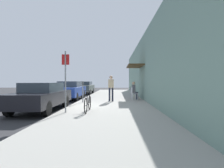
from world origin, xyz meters
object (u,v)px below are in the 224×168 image
seated_patron_0 (134,90)px  parked_car_0 (42,96)px  parked_car_1 (70,90)px  street_sign (65,77)px  pedestrian_standing (111,86)px  cafe_chair_1 (132,92)px  parked_car_2 (84,87)px  parking_meter (83,90)px  cafe_chair_0 (134,93)px  bicycle_0 (88,103)px

seated_patron_0 → parked_car_0: bearing=-138.8°
parked_car_1 → street_sign: size_ratio=1.69×
parked_car_0 → pedestrian_standing: pedestrian_standing is taller
seated_patron_0 → pedestrian_standing: pedestrian_standing is taller
parked_car_0 → street_sign: (1.50, -1.13, 0.92)m
street_sign → pedestrian_standing: 4.63m
parked_car_1 → cafe_chair_1: size_ratio=5.06×
parked_car_0 → pedestrian_standing: size_ratio=2.59×
cafe_chair_1 → street_sign: bearing=-117.9°
parked_car_1 → seated_patron_0: size_ratio=3.41×
parked_car_2 → seated_patron_0: 8.75m
parking_meter → cafe_chair_0: bearing=28.7°
parking_meter → cafe_chair_1: parking_meter is taller
parking_meter → cafe_chair_0: (3.36, 1.84, -0.26)m
bicycle_0 → cafe_chair_1: (2.50, 6.22, 0.14)m
cafe_chair_0 → pedestrian_standing: bearing=-142.3°
street_sign → bicycle_0: (0.91, 0.23, -1.16)m
parked_car_1 → cafe_chair_0: size_ratio=5.06×
street_sign → seated_patron_0: size_ratio=2.02×
parked_car_2 → street_sign: street_sign is taller
street_sign → bicycle_0: street_sign is taller
parked_car_0 → parked_car_2: 11.55m
parked_car_1 → seated_patron_0: 5.06m
parked_car_2 → seated_patron_0: (4.97, -7.21, 0.07)m
street_sign → cafe_chair_1: bearing=62.1°
parking_meter → cafe_chair_1: size_ratio=1.52×
parked_car_2 → bicycle_0: 12.69m
parking_meter → cafe_chair_0: 3.84m
parked_car_1 → street_sign: street_sign is taller
cafe_chair_1 → pedestrian_standing: size_ratio=0.51×
parking_meter → pedestrian_standing: size_ratio=0.78×
parked_car_0 → pedestrian_standing: 4.55m
parked_car_2 → seated_patron_0: parked_car_2 is taller
parked_car_2 → parked_car_0: bearing=-90.0°
cafe_chair_0 → cafe_chair_1: (0.00, 0.97, 0.00)m
parked_car_2 → cafe_chair_0: (4.91, -7.21, -0.12)m
parked_car_2 → bicycle_0: bearing=-79.0°
parked_car_0 → parked_car_2: size_ratio=1.00×
parked_car_0 → bicycle_0: (2.41, -0.90, -0.24)m
parking_meter → parked_car_0: bearing=-121.7°
parked_car_0 → parked_car_1: (0.00, 5.32, 0.03)m
cafe_chair_0 → parked_car_2: bearing=124.3°
bicycle_0 → cafe_chair_0: (2.49, 5.25, 0.14)m
parking_meter → bicycle_0: 3.54m
cafe_chair_1 → parking_meter: bearing=-140.1°
parked_car_1 → parked_car_2: 6.23m
parked_car_2 → street_sign: 12.80m
bicycle_0 → cafe_chair_1: bicycle_0 is taller
parked_car_2 → parked_car_1: bearing=-90.0°
parked_car_2 → pedestrian_standing: pedestrian_standing is taller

